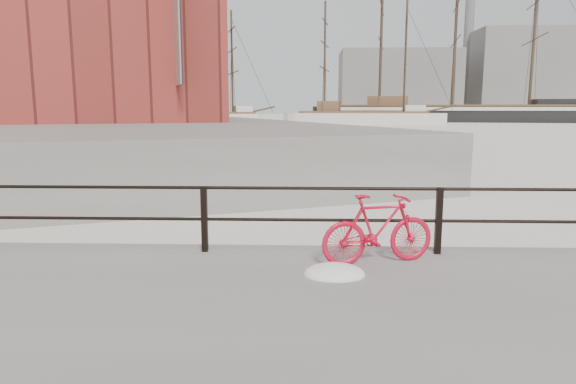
% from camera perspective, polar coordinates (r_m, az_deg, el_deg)
% --- Properties ---
extents(far_quay, '(78.44, 148.07, 1.80)m').
position_cam_1_polar(far_quay, '(86.83, -21.60, 7.65)').
color(far_quay, gray).
rests_on(far_quay, ground).
extents(bicycle, '(1.64, 0.71, 0.99)m').
position_cam_1_polar(bicycle, '(7.25, 10.00, -4.07)').
color(bicycle, red).
rests_on(bicycle, promenade).
extents(barque_black, '(58.37, 28.32, 31.95)m').
position_cam_1_polar(barque_black, '(96.82, 17.66, 7.44)').
color(barque_black, black).
rests_on(barque_black, ground).
extents(schooner_mid, '(27.87, 15.21, 19.24)m').
position_cam_1_polar(schooner_mid, '(80.22, 8.32, 7.47)').
color(schooner_mid, beige).
rests_on(schooner_mid, ground).
extents(schooner_left, '(25.59, 17.20, 17.92)m').
position_cam_1_polar(schooner_left, '(80.86, -9.89, 7.44)').
color(schooner_left, beige).
rests_on(schooner_left, ground).
extents(workboat_near, '(11.83, 6.84, 7.00)m').
position_cam_1_polar(workboat_near, '(43.48, -19.95, 5.49)').
color(workboat_near, black).
rests_on(workboat_near, ground).
extents(workboat_far, '(10.84, 7.37, 7.00)m').
position_cam_1_polar(workboat_far, '(58.58, -25.16, 6.02)').
color(workboat_far, black).
rests_on(workboat_far, ground).
extents(apartment_cream, '(24.16, 21.40, 21.20)m').
position_cam_1_polar(apartment_cream, '(77.54, -23.84, 15.92)').
color(apartment_cream, beige).
rests_on(apartment_cream, far_quay).
extents(apartment_grey, '(26.02, 22.15, 23.20)m').
position_cam_1_polar(apartment_grey, '(99.48, -23.06, 14.92)').
color(apartment_grey, gray).
rests_on(apartment_grey, far_quay).
extents(apartment_brick, '(27.87, 22.90, 21.20)m').
position_cam_1_polar(apartment_brick, '(122.26, -22.49, 13.31)').
color(apartment_brick, brown).
rests_on(apartment_brick, far_quay).
extents(industrial_west, '(32.00, 18.00, 18.00)m').
position_cam_1_polar(industrial_west, '(149.98, 12.06, 11.64)').
color(industrial_west, gray).
rests_on(industrial_west, ground).
extents(industrial_mid, '(26.00, 20.00, 24.00)m').
position_cam_1_polar(industrial_mid, '(164.47, 24.15, 11.87)').
color(industrial_mid, gray).
rests_on(industrial_mid, ground).
extents(smokestack, '(2.80, 2.80, 44.00)m').
position_cam_1_polar(smokestack, '(165.80, 19.40, 15.60)').
color(smokestack, gray).
rests_on(smokestack, ground).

